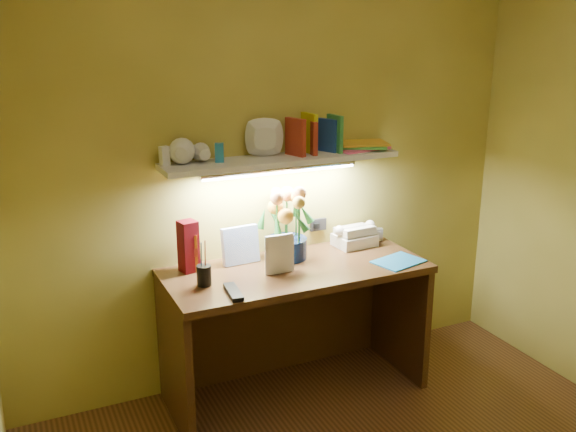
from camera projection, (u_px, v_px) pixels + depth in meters
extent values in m
cube|color=#3C1F10|center=(296.00, 331.00, 3.51)|extent=(1.40, 0.60, 0.75)
cube|color=silver|center=(376.00, 234.00, 3.83)|extent=(0.08, 0.06, 0.07)
cube|color=#4F050C|center=(188.00, 246.00, 3.32)|extent=(0.10, 0.10, 0.27)
cylinder|color=black|center=(204.00, 269.00, 3.15)|extent=(0.08, 0.08, 0.18)
cube|color=black|center=(233.00, 292.00, 3.07)|extent=(0.08, 0.20, 0.02)
cube|color=#2281C3|center=(398.00, 261.00, 3.48)|extent=(0.30, 0.25, 0.01)
imported|color=beige|center=(268.00, 257.00, 3.27)|extent=(0.15, 0.02, 0.20)
imported|color=white|center=(265.00, 256.00, 3.27)|extent=(0.15, 0.02, 0.21)
cube|color=white|center=(282.00, 160.00, 3.40)|extent=(1.30, 0.25, 0.03)
imported|color=white|center=(181.00, 156.00, 3.15)|extent=(0.17, 0.17, 0.10)
imported|color=white|center=(205.00, 156.00, 3.20)|extent=(0.10, 0.10, 0.09)
imported|color=white|center=(265.00, 153.00, 3.36)|extent=(0.25, 0.25, 0.05)
cube|color=white|center=(164.00, 156.00, 3.18)|extent=(0.05, 0.05, 0.10)
cube|color=#2281C3|center=(219.00, 153.00, 3.25)|extent=(0.05, 0.05, 0.10)
cube|color=#A02E1F|center=(295.00, 137.00, 3.40)|extent=(0.07, 0.14, 0.20)
cube|color=yellow|center=(309.00, 133.00, 3.46)|extent=(0.04, 0.14, 0.22)
cube|color=#173A94|center=(327.00, 135.00, 3.51)|extent=(0.08, 0.13, 0.18)
cube|color=#308548|center=(335.00, 134.00, 3.50)|extent=(0.03, 0.13, 0.20)
cube|color=#A02E1F|center=(312.00, 138.00, 3.45)|extent=(0.04, 0.13, 0.18)
cube|color=#F75598|center=(357.00, 147.00, 3.62)|extent=(0.34, 0.27, 0.01)
cube|color=#4FC350|center=(357.00, 145.00, 3.62)|extent=(0.38, 0.34, 0.01)
cube|color=gold|center=(363.00, 143.00, 3.60)|extent=(0.31, 0.26, 0.01)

